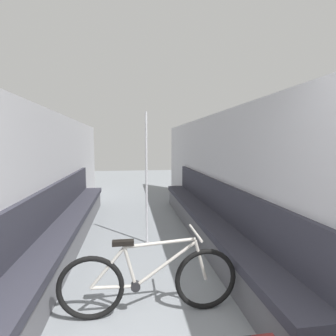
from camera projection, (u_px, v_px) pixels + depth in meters
The scene contains 6 objects.
wall_left at pixel (47, 180), 4.00m from camera, with size 0.10×10.13×2.16m, color #B2B2B7.
wall_right at pixel (222, 177), 4.40m from camera, with size 0.10×10.13×2.16m, color #B2B2B7.
bench_seat_row_left at pixel (66, 227), 4.10m from camera, with size 0.46×5.55×1.02m.
bench_seat_row_right at pixel (207, 221), 4.44m from camera, with size 0.46×5.55×1.02m.
bicycle at pixel (150, 281), 2.50m from camera, with size 1.72×0.46×0.80m.
grab_pole_near at pixel (147, 180), 4.25m from camera, with size 0.08×0.08×2.14m.
Camera 1 is at (-0.15, -0.73, 1.65)m, focal length 28.00 mm.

